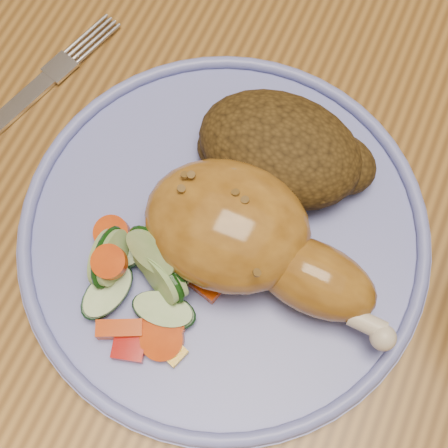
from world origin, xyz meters
name	(u,v)px	position (x,y,z in m)	size (l,w,h in m)	color
ground	(290,337)	(0.00, 0.00, 0.00)	(4.00, 4.00, 0.00)	brown
dining_table	(363,203)	(0.00, 0.00, 0.67)	(0.90, 1.40, 0.75)	brown
plate	(224,234)	(-0.09, -0.11, 0.76)	(0.30, 0.30, 0.01)	#6F77C7
plate_rim	(224,229)	(-0.09, -0.11, 0.77)	(0.30, 0.30, 0.01)	#6F77C7
chicken_leg	(248,238)	(-0.07, -0.12, 0.79)	(0.19, 0.10, 0.06)	#A36B22
rice_pilaf	(283,151)	(-0.07, -0.04, 0.78)	(0.13, 0.09, 0.05)	#402C10
vegetable_pile	(141,279)	(-0.13, -0.17, 0.78)	(0.11, 0.10, 0.05)	#A50A05
fork	(21,103)	(-0.29, -0.07, 0.75)	(0.07, 0.17, 0.00)	silver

